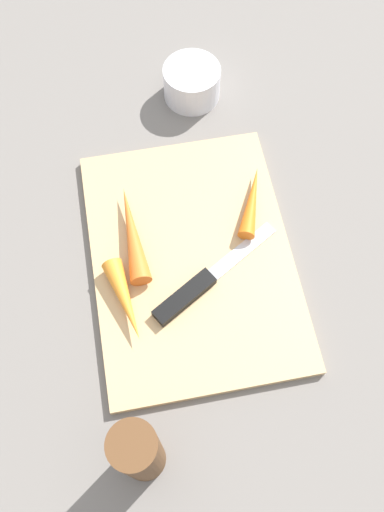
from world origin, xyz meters
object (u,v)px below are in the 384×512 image
cutting_board (192,258)px  knife (192,291)px  carrot_medium (252,201)px  small_bowl (192,83)px  pepper_grinder (139,453)px  carrot_shortest (125,300)px  carrot_longest (132,233)px

cutting_board → knife: bearing=170.1°
carrot_medium → small_bowl: (0.22, 0.04, 0.00)m
cutting_board → carrot_medium: size_ratio=3.33×
cutting_board → pepper_grinder: size_ratio=2.26×
knife → pepper_grinder: pepper_grinder is taller
carrot_shortest → small_bowl: bearing=144.9°
carrot_medium → carrot_shortest: bearing=142.0°
knife → carrot_medium: 0.15m
carrot_longest → small_bowl: size_ratio=1.63×
knife → carrot_shortest: (-0.00, 0.08, 0.01)m
carrot_medium → small_bowl: small_bowl is taller
carrot_longest → carrot_shortest: bearing=165.0°
knife → carrot_shortest: carrot_shortest is taller
cutting_board → knife: (-0.05, 0.01, 0.01)m
knife → carrot_shortest: 0.09m
carrot_medium → pepper_grinder: 0.36m
carrot_shortest → pepper_grinder: bearing=-12.5°
carrot_longest → pepper_grinder: (-0.28, 0.03, 0.05)m
cutting_board → carrot_longest: carrot_longest is taller
carrot_medium → small_bowl: 0.22m
carrot_longest → small_bowl: 0.27m
carrot_medium → pepper_grinder: size_ratio=0.68×
carrot_shortest → small_bowl: 0.36m
small_bowl → carrot_longest: bearing=152.4°
cutting_board → knife: knife is taller
cutting_board → carrot_longest: size_ratio=2.58×
knife → carrot_shortest: size_ratio=1.69×
carrot_longest → cutting_board: bearing=-121.1°
small_bowl → pepper_grinder: size_ratio=0.54×
small_bowl → pepper_grinder: bearing=163.8°
carrot_shortest → carrot_longest: carrot_longest is taller
carrot_shortest → small_bowl: (0.33, -0.14, 0.00)m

